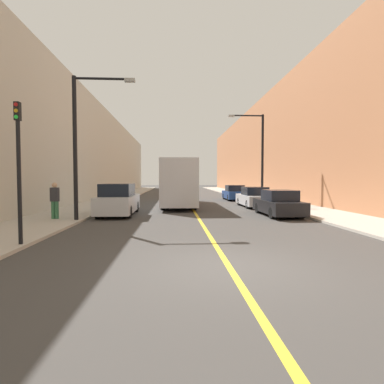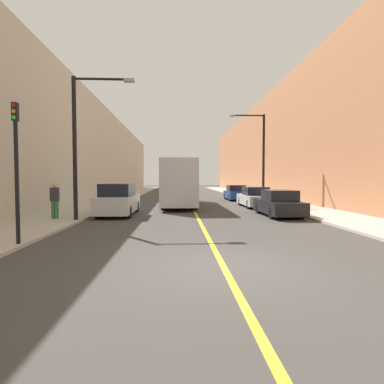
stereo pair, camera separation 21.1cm
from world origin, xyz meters
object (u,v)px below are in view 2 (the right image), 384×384
object	(u,v)px
parked_suv_left	(118,200)
car_right_near	(278,204)
street_lamp_right	(260,152)
traffic_light	(16,168)
car_right_far	(236,193)
street_lamp_left	(81,137)
pedestrian	(55,200)
bus	(179,182)
car_right_mid	(255,198)

from	to	relation	value
parked_suv_left	car_right_near	bearing A→B (deg)	-5.65
street_lamp_right	traffic_light	xyz separation A→B (m)	(-11.72, -15.27, -1.91)
car_right_near	car_right_far	xyz separation A→B (m)	(0.07, 12.77, 0.01)
street_lamp_left	traffic_light	xyz separation A→B (m)	(-0.20, -5.48, -1.69)
parked_suv_left	street_lamp_right	world-z (taller)	street_lamp_right
parked_suv_left	street_lamp_left	bearing A→B (deg)	-114.50
pedestrian	street_lamp_right	bearing A→B (deg)	35.76
bus	car_right_near	xyz separation A→B (m)	(5.60, -7.15, -1.15)
bus	car_right_far	xyz separation A→B (m)	(5.67, 5.63, -1.15)
parked_suv_left	street_lamp_left	xyz separation A→B (m)	(-1.23, -2.71, 3.28)
bus	street_lamp_right	bearing A→B (deg)	7.09
car_right_near	traffic_light	bearing A→B (deg)	-145.39
car_right_near	street_lamp_left	size ratio (longest dim) A/B	0.63
bus	traffic_light	size ratio (longest dim) A/B	2.56
street_lamp_left	parked_suv_left	bearing A→B (deg)	65.50
car_right_far	pedestrian	world-z (taller)	pedestrian
car_right_near	traffic_light	world-z (taller)	traffic_light
car_right_near	street_lamp_right	bearing A→B (deg)	81.76
bus	traffic_light	bearing A→B (deg)	-108.97
bus	car_right_far	bearing A→B (deg)	44.77
pedestrian	street_lamp_left	bearing A→B (deg)	-16.45
parked_suv_left	car_right_mid	distance (m)	10.24
parked_suv_left	car_right_far	bearing A→B (deg)	52.23
street_lamp_left	street_lamp_right	size ratio (longest dim) A/B	0.94
parked_suv_left	pedestrian	size ratio (longest dim) A/B	2.69
car_right_near	pedestrian	world-z (taller)	pedestrian
bus	street_lamp_left	bearing A→B (deg)	-118.00
street_lamp_left	street_lamp_right	xyz separation A→B (m)	(11.51, 9.79, 0.22)
car_right_far	traffic_light	size ratio (longest dim) A/B	0.99
car_right_near	car_right_mid	xyz separation A→B (m)	(0.06, 5.43, 0.01)
car_right_mid	bus	bearing A→B (deg)	163.11
car_right_far	parked_suv_left	bearing A→B (deg)	-127.77
parked_suv_left	street_lamp_right	xyz separation A→B (m)	(10.28, 7.08, 3.50)
bus	street_lamp_left	xyz separation A→B (m)	(-4.76, -8.95, 2.31)
bus	car_right_mid	xyz separation A→B (m)	(5.66, -1.72, -1.14)
parked_suv_left	street_lamp_left	distance (m)	4.43
car_right_mid	pedestrian	xyz separation A→B (m)	(-11.90, -6.80, 0.37)
parked_suv_left	street_lamp_right	size ratio (longest dim) A/B	0.67
bus	pedestrian	xyz separation A→B (m)	(-6.23, -8.51, -0.77)
bus	street_lamp_right	world-z (taller)	street_lamp_right
car_right_mid	traffic_light	world-z (taller)	traffic_light
car_right_far	street_lamp_left	world-z (taller)	street_lamp_left
car_right_mid	car_right_far	world-z (taller)	car_right_mid
car_right_near	street_lamp_left	xyz separation A→B (m)	(-10.36, -1.80, 3.46)
parked_suv_left	car_right_far	distance (m)	15.02
street_lamp_right	pedestrian	distance (m)	16.34
bus	street_lamp_left	distance (m)	10.40
traffic_light	street_lamp_right	bearing A→B (deg)	52.51
bus	car_right_mid	distance (m)	6.03
car_right_near	street_lamp_right	xyz separation A→B (m)	(1.16, 7.99, 3.68)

